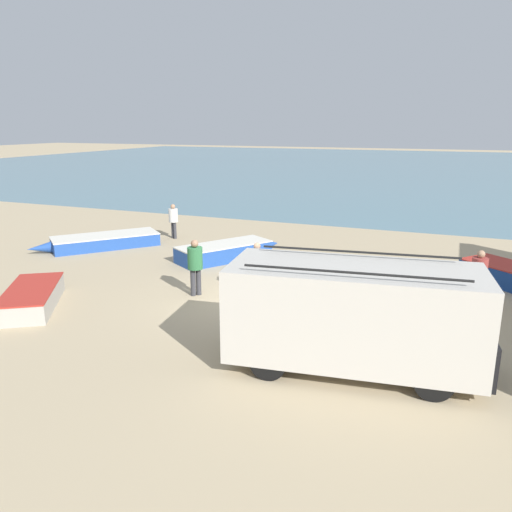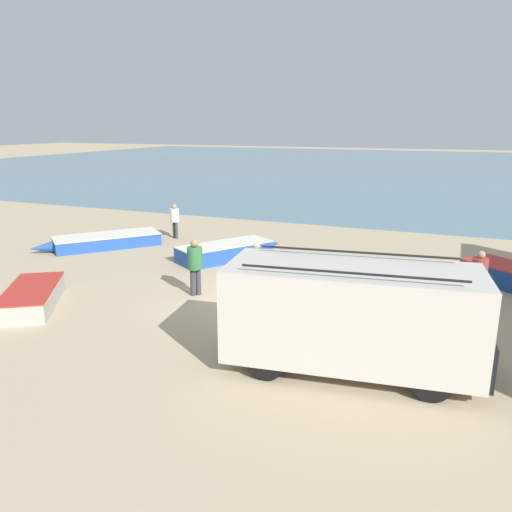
{
  "view_description": "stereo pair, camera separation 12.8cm",
  "coord_description": "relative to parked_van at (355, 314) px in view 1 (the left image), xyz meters",
  "views": [
    {
      "loc": [
        5.87,
        -12.99,
        5.13
      ],
      "look_at": [
        0.07,
        1.47,
        1.0
      ],
      "focal_mm": 35.0,
      "sensor_mm": 36.0,
      "label": 1
    },
    {
      "loc": [
        5.99,
        -12.95,
        5.13
      ],
      "look_at": [
        0.07,
        1.47,
        1.0
      ],
      "focal_mm": 35.0,
      "sensor_mm": 36.0,
      "label": 2
    }
  ],
  "objects": [
    {
      "name": "fisherman_3",
      "position": [
        -5.43,
        2.96,
        -0.21
      ],
      "size": [
        0.46,
        0.46,
        1.75
      ],
      "rotation": [
        0.0,
        0.0,
        2.39
      ],
      "color": "#38383D",
      "rests_on": "ground_plane"
    },
    {
      "name": "fishing_rowboat_2",
      "position": [
        -9.38,
        0.36,
        -0.96
      ],
      "size": [
        2.8,
        3.6,
        0.58
      ],
      "rotation": [
        0.0,
        0.0,
        2.15
      ],
      "color": "#ADA89E",
      "rests_on": "ground_plane"
    },
    {
      "name": "ground_plane",
      "position": [
        -4.14,
        3.07,
        -1.26
      ],
      "size": [
        200.0,
        200.0,
        0.0
      ],
      "primitive_type": "plane",
      "color": "tan"
    },
    {
      "name": "fisherman_0",
      "position": [
        2.58,
        5.09,
        -0.25
      ],
      "size": [
        0.44,
        0.44,
        1.69
      ],
      "rotation": [
        0.0,
        0.0,
        1.1
      ],
      "color": "#5B564C",
      "rests_on": "ground_plane"
    },
    {
      "name": "fishing_rowboat_3",
      "position": [
        -12.12,
        6.92,
        -0.99
      ],
      "size": [
        4.23,
        4.71,
        0.54
      ],
      "rotation": [
        0.0,
        0.0,
        4.01
      ],
      "color": "#234CA3",
      "rests_on": "ground_plane"
    },
    {
      "name": "sea_water",
      "position": [
        -4.14,
        55.07,
        -1.25
      ],
      "size": [
        120.0,
        80.0,
        0.01
      ],
      "primitive_type": "cube",
      "color": "slate",
      "rests_on": "ground_plane"
    },
    {
      "name": "parked_van",
      "position": [
        0.0,
        0.0,
        0.0
      ],
      "size": [
        5.55,
        2.75,
        2.42
      ],
      "rotation": [
        0.0,
        0.0,
        0.13
      ],
      "color": "beige",
      "rests_on": "ground_plane"
    },
    {
      "name": "fishing_rowboat_4",
      "position": [
        -0.42,
        5.2,
        -0.96
      ],
      "size": [
        1.89,
        3.85,
        0.6
      ],
      "rotation": [
        0.0,
        0.0,
        4.83
      ],
      "color": "#234CA3",
      "rests_on": "ground_plane"
    },
    {
      "name": "fishing_rowboat_0",
      "position": [
        -6.34,
        7.22,
        -0.94
      ],
      "size": [
        3.26,
        4.34,
        0.63
      ],
      "rotation": [
        0.0,
        0.0,
        1.0
      ],
      "color": "#234CA3",
      "rests_on": "ground_plane"
    },
    {
      "name": "fisherman_1",
      "position": [
        -10.18,
        9.59,
        -0.3
      ],
      "size": [
        0.42,
        0.42,
        1.6
      ],
      "rotation": [
        0.0,
        0.0,
        4.27
      ],
      "color": "#38383D",
      "rests_on": "ground_plane"
    },
    {
      "name": "fisherman_2",
      "position": [
        -3.67,
        3.64,
        -0.26
      ],
      "size": [
        0.44,
        0.44,
        1.67
      ],
      "rotation": [
        0.0,
        0.0,
        4.21
      ],
      "color": "navy",
      "rests_on": "ground_plane"
    }
  ]
}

